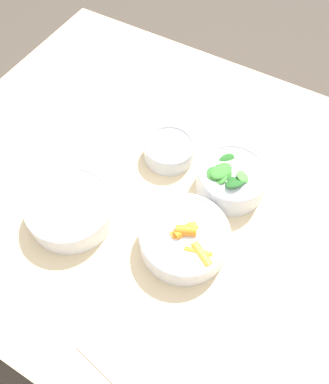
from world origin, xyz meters
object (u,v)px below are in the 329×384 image
(bowl_carrots, at_px, (184,238))
(bowl_beans_hotdog, at_px, (71,209))
(bowl_greens, at_px, (231,179))
(bowl_cookies, at_px, (169,149))

(bowl_carrots, distance_m, bowl_beans_hotdog, 0.25)
(bowl_greens, height_order, bowl_cookies, bowl_greens)
(bowl_carrots, height_order, bowl_greens, bowl_greens)
(bowl_carrots, height_order, bowl_cookies, bowl_carrots)
(bowl_carrots, distance_m, bowl_cookies, 0.24)
(bowl_carrots, xyz_separation_m, bowl_greens, (-0.02, -0.18, 0.01))
(bowl_carrots, relative_size, bowl_beans_hotdog, 0.99)
(bowl_greens, relative_size, bowl_cookies, 1.28)
(bowl_carrots, xyz_separation_m, bowl_beans_hotdog, (0.25, 0.06, -0.00))
(bowl_beans_hotdog, bearing_deg, bowl_cookies, -112.32)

